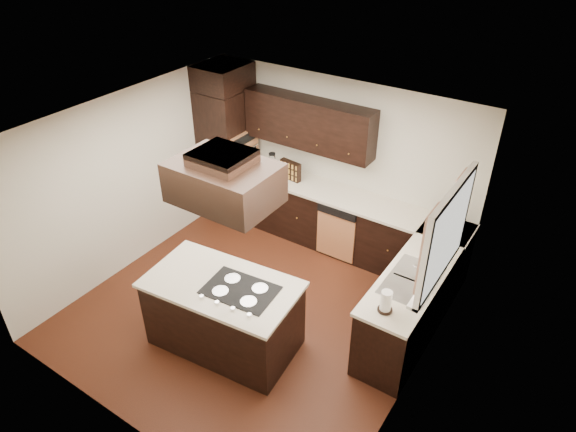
% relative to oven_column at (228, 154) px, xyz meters
% --- Properties ---
extents(floor, '(4.20, 4.20, 0.02)m').
position_rel_oven_column_xyz_m(floor, '(1.78, -1.71, -1.07)').
color(floor, '#5F2A16').
rests_on(floor, ground).
extents(ceiling, '(4.20, 4.20, 0.02)m').
position_rel_oven_column_xyz_m(ceiling, '(1.78, -1.71, 1.45)').
color(ceiling, silver).
rests_on(ceiling, ground).
extents(wall_back, '(4.20, 0.02, 2.50)m').
position_rel_oven_column_xyz_m(wall_back, '(1.78, 0.40, 0.19)').
color(wall_back, beige).
rests_on(wall_back, ground).
extents(wall_front, '(4.20, 0.02, 2.50)m').
position_rel_oven_column_xyz_m(wall_front, '(1.78, -3.81, 0.19)').
color(wall_front, beige).
rests_on(wall_front, ground).
extents(wall_left, '(0.02, 4.20, 2.50)m').
position_rel_oven_column_xyz_m(wall_left, '(-0.33, -1.71, 0.19)').
color(wall_left, beige).
rests_on(wall_left, ground).
extents(wall_right, '(0.02, 4.20, 2.50)m').
position_rel_oven_column_xyz_m(wall_right, '(3.88, -1.71, 0.19)').
color(wall_right, beige).
rests_on(wall_right, ground).
extents(oven_column, '(0.65, 0.75, 2.12)m').
position_rel_oven_column_xyz_m(oven_column, '(0.00, 0.00, 0.00)').
color(oven_column, black).
rests_on(oven_column, floor).
extents(wall_oven_face, '(0.05, 0.62, 0.78)m').
position_rel_oven_column_xyz_m(wall_oven_face, '(0.35, 0.00, 0.06)').
color(wall_oven_face, '#C9804E').
rests_on(wall_oven_face, oven_column).
extents(base_cabinets_back, '(2.93, 0.60, 0.88)m').
position_rel_oven_column_xyz_m(base_cabinets_back, '(1.81, 0.09, -0.62)').
color(base_cabinets_back, black).
rests_on(base_cabinets_back, floor).
extents(base_cabinets_right, '(0.60, 2.40, 0.88)m').
position_rel_oven_column_xyz_m(base_cabinets_right, '(3.58, -0.80, -0.62)').
color(base_cabinets_right, black).
rests_on(base_cabinets_right, floor).
extents(countertop_back, '(2.93, 0.63, 0.04)m').
position_rel_oven_column_xyz_m(countertop_back, '(1.81, 0.08, -0.16)').
color(countertop_back, beige).
rests_on(countertop_back, base_cabinets_back).
extents(countertop_right, '(0.63, 2.40, 0.04)m').
position_rel_oven_column_xyz_m(countertop_right, '(3.56, -0.80, -0.16)').
color(countertop_right, beige).
rests_on(countertop_right, base_cabinets_right).
extents(upper_cabinets, '(2.00, 0.34, 0.72)m').
position_rel_oven_column_xyz_m(upper_cabinets, '(1.34, 0.23, 0.75)').
color(upper_cabinets, black).
rests_on(upper_cabinets, wall_back).
extents(dishwasher_front, '(0.60, 0.05, 0.72)m').
position_rel_oven_column_xyz_m(dishwasher_front, '(2.10, -0.20, -0.66)').
color(dishwasher_front, '#C9804E').
rests_on(dishwasher_front, floor).
extents(window_frame, '(0.06, 1.32, 1.12)m').
position_rel_oven_column_xyz_m(window_frame, '(3.85, -1.16, 0.59)').
color(window_frame, white).
rests_on(window_frame, wall_right).
extents(window_pane, '(0.00, 1.20, 1.00)m').
position_rel_oven_column_xyz_m(window_pane, '(3.87, -1.16, 0.59)').
color(window_pane, white).
rests_on(window_pane, wall_right).
extents(curtain_left, '(0.02, 0.34, 0.90)m').
position_rel_oven_column_xyz_m(curtain_left, '(3.79, -1.57, 0.64)').
color(curtain_left, beige).
rests_on(curtain_left, wall_right).
extents(curtain_right, '(0.02, 0.34, 0.90)m').
position_rel_oven_column_xyz_m(curtain_right, '(3.79, -0.74, 0.64)').
color(curtain_right, beige).
rests_on(curtain_right, wall_right).
extents(sink_rim, '(0.52, 0.84, 0.01)m').
position_rel_oven_column_xyz_m(sink_rim, '(3.58, -1.16, -0.14)').
color(sink_rim, silver).
rests_on(sink_rim, countertop_right).
extents(island, '(1.75, 1.07, 0.88)m').
position_rel_oven_column_xyz_m(island, '(1.82, -2.37, -0.62)').
color(island, black).
rests_on(island, floor).
extents(island_top, '(1.81, 1.13, 0.04)m').
position_rel_oven_column_xyz_m(island_top, '(1.82, -2.37, -0.16)').
color(island_top, beige).
rests_on(island_top, island).
extents(cooktop, '(0.83, 0.60, 0.01)m').
position_rel_oven_column_xyz_m(cooktop, '(2.07, -2.35, -0.13)').
color(cooktop, black).
rests_on(cooktop, island_top).
extents(range_hood, '(1.05, 0.72, 0.42)m').
position_rel_oven_column_xyz_m(range_hood, '(1.88, -2.25, 1.10)').
color(range_hood, black).
rests_on(range_hood, ceiling).
extents(hood_duct, '(0.55, 0.50, 0.13)m').
position_rel_oven_column_xyz_m(hood_duct, '(1.88, -2.25, 1.38)').
color(hood_duct, black).
rests_on(hood_duct, ceiling).
extents(blender_base, '(0.15, 0.15, 0.10)m').
position_rel_oven_column_xyz_m(blender_base, '(0.85, 0.00, -0.09)').
color(blender_base, silver).
rests_on(blender_base, countertop_back).
extents(blender_pitcher, '(0.13, 0.13, 0.26)m').
position_rel_oven_column_xyz_m(blender_pitcher, '(0.85, 0.00, 0.09)').
color(blender_pitcher, silver).
rests_on(blender_pitcher, blender_base).
extents(spice_rack, '(0.36, 0.14, 0.29)m').
position_rel_oven_column_xyz_m(spice_rack, '(1.14, 0.08, 0.01)').
color(spice_rack, black).
rests_on(spice_rack, countertop_back).
extents(mixing_bowl, '(0.30, 0.30, 0.06)m').
position_rel_oven_column_xyz_m(mixing_bowl, '(0.42, 0.08, -0.11)').
color(mixing_bowl, white).
rests_on(mixing_bowl, countertop_back).
extents(soap_bottle, '(0.10, 0.11, 0.19)m').
position_rel_oven_column_xyz_m(soap_bottle, '(3.55, -0.70, -0.04)').
color(soap_bottle, white).
rests_on(soap_bottle, countertop_right).
extents(paper_towel, '(0.15, 0.15, 0.25)m').
position_rel_oven_column_xyz_m(paper_towel, '(3.53, -1.77, -0.01)').
color(paper_towel, white).
rests_on(paper_towel, countertop_right).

